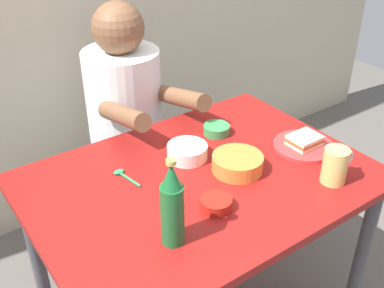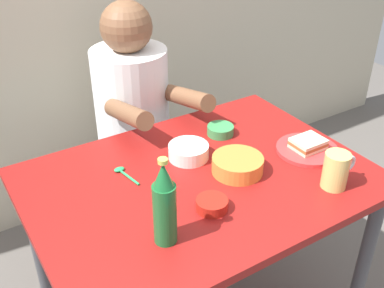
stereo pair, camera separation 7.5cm
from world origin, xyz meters
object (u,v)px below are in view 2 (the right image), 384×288
(plate_orange, at_px, (307,150))
(person_seated, at_px, (132,97))
(beer_mug, at_px, (336,170))
(stool, at_px, (137,176))
(beer_bottle, at_px, (165,205))
(dining_table, at_px, (200,200))
(soup_bowl_orange, at_px, (238,164))
(sandwich, at_px, (308,144))

(plate_orange, bearing_deg, person_seated, 116.97)
(beer_mug, bearing_deg, plate_orange, 68.78)
(stool, bearing_deg, plate_orange, -63.40)
(plate_orange, relative_size, beer_mug, 1.75)
(beer_bottle, bearing_deg, dining_table, 39.55)
(stool, distance_m, soup_bowl_orange, 0.79)
(stool, relative_size, beer_mug, 3.57)
(plate_orange, bearing_deg, soup_bowl_orange, 173.99)
(stool, distance_m, beer_mug, 1.04)
(dining_table, relative_size, beer_mug, 8.73)
(beer_mug, bearing_deg, sandwich, 68.78)
(stool, relative_size, sandwich, 4.09)
(beer_mug, relative_size, soup_bowl_orange, 0.74)
(stool, relative_size, soup_bowl_orange, 2.65)
(plate_orange, xyz_separation_m, beer_mug, (-0.08, -0.20, 0.05))
(dining_table, distance_m, plate_orange, 0.43)
(beer_mug, relative_size, beer_bottle, 0.48)
(stool, height_order, plate_orange, plate_orange)
(sandwich, height_order, beer_mug, beer_mug)
(person_seated, xyz_separation_m, sandwich, (0.35, -0.69, 0.01))
(dining_table, bearing_deg, beer_mug, -38.70)
(stool, relative_size, person_seated, 0.63)
(stool, relative_size, beer_bottle, 1.72)
(person_seated, relative_size, soup_bowl_orange, 4.23)
(dining_table, distance_m, sandwich, 0.43)
(plate_orange, relative_size, sandwich, 2.00)
(sandwich, height_order, beer_bottle, beer_bottle)
(beer_bottle, bearing_deg, stool, 70.30)
(stool, height_order, beer_mug, beer_mug)
(sandwich, relative_size, beer_bottle, 0.42)
(stool, height_order, person_seated, person_seated)
(beer_mug, bearing_deg, stool, 107.05)
(dining_table, xyz_separation_m, soup_bowl_orange, (0.12, -0.04, 0.12))
(dining_table, distance_m, beer_bottle, 0.38)
(soup_bowl_orange, bearing_deg, dining_table, 161.70)
(plate_orange, height_order, beer_mug, beer_mug)
(sandwich, bearing_deg, soup_bowl_orange, 173.99)
(dining_table, height_order, person_seated, person_seated)
(person_seated, height_order, plate_orange, person_seated)
(person_seated, height_order, soup_bowl_orange, person_seated)
(stool, xyz_separation_m, soup_bowl_orange, (0.06, -0.67, 0.42))
(beer_mug, bearing_deg, person_seated, 107.25)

